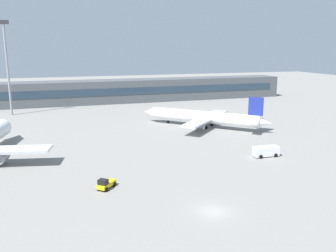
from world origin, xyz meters
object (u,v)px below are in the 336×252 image
at_px(baggage_tug_yellow, 105,184).
at_px(floodlight_tower_west, 7,62).
at_px(airplane_mid, 202,117).
at_px(service_van_white, 266,151).

bearing_deg(baggage_tug_yellow, floodlight_tower_west, 105.50).
xyz_separation_m(baggage_tug_yellow, floodlight_tower_west, (-20.12, 72.55, 16.37)).
bearing_deg(airplane_mid, service_van_white, -87.59).
relative_size(baggage_tug_yellow, service_van_white, 0.70).
relative_size(service_van_white, floodlight_tower_west, 0.17).
xyz_separation_m(airplane_mid, service_van_white, (1.23, -29.34, -1.73)).
xyz_separation_m(service_van_white, floodlight_tower_west, (-53.70, 65.76, 16.05)).
height_order(baggage_tug_yellow, service_van_white, service_van_white).
distance_m(baggage_tug_yellow, service_van_white, 34.26).
xyz_separation_m(airplane_mid, baggage_tug_yellow, (-32.35, -36.12, -2.05)).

